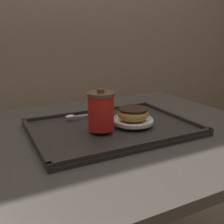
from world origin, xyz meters
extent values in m
cube|color=#7A6656|center=(0.00, 1.10, 1.20)|extent=(8.00, 0.05, 2.40)
cube|color=#38332D|center=(0.00, 0.00, 0.74)|extent=(0.99, 0.85, 0.03)
cylinder|color=#333338|center=(0.00, 0.00, 0.36)|extent=(0.08, 0.08, 0.72)
cube|color=#282321|center=(-0.03, 0.00, 0.76)|extent=(0.53, 0.38, 0.01)
cube|color=#282321|center=(-0.03, -0.18, 0.77)|extent=(0.53, 0.01, 0.01)
cube|color=#282321|center=(-0.03, 0.19, 0.77)|extent=(0.53, 0.01, 0.01)
cube|color=#282321|center=(-0.30, 0.00, 0.77)|extent=(0.01, 0.38, 0.01)
cube|color=#282321|center=(0.23, 0.00, 0.77)|extent=(0.01, 0.38, 0.01)
cylinder|color=red|center=(-0.09, -0.03, 0.83)|extent=(0.08, 0.08, 0.11)
cylinder|color=brown|center=(-0.09, -0.03, 0.89)|extent=(0.09, 0.09, 0.01)
cylinder|color=brown|center=(-0.09, -0.03, 0.90)|extent=(0.02, 0.02, 0.01)
cylinder|color=white|center=(0.03, -0.02, 0.78)|extent=(0.14, 0.14, 0.01)
torus|color=white|center=(0.03, -0.02, 0.79)|extent=(0.14, 0.14, 0.01)
torus|color=tan|center=(0.03, -0.02, 0.81)|extent=(0.11, 0.11, 0.03)
cylinder|color=black|center=(0.03, -0.02, 0.82)|extent=(0.10, 0.10, 0.00)
ellipsoid|color=silver|center=(-0.14, 0.12, 0.78)|extent=(0.04, 0.02, 0.01)
cube|color=silver|center=(-0.08, 0.13, 0.78)|extent=(0.10, 0.01, 0.00)
camera|label=1|loc=(-0.41, -0.74, 1.07)|focal=42.00mm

